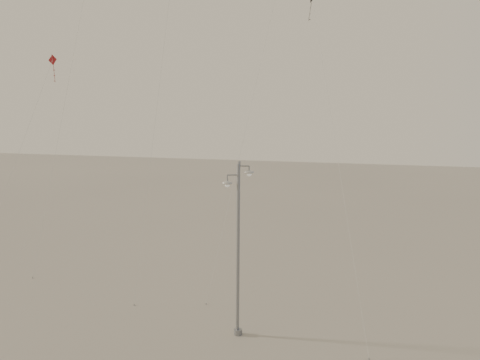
# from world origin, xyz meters

# --- Properties ---
(ground) EXTENTS (160.00, 160.00, 0.00)m
(ground) POSITION_xyz_m (0.00, 0.00, 0.00)
(ground) COLOR #9E9482
(ground) RESTS_ON ground
(street_lamp) EXTENTS (1.57, 0.83, 9.19)m
(street_lamp) POSITION_xyz_m (3.56, 1.67, 4.90)
(street_lamp) COLOR gray
(street_lamp) RESTS_ON ground
(kite_3) EXTENTS (2.46, 7.45, 15.12)m
(kite_3) POSITION_xyz_m (-10.89, 5.64, 11.41)
(kite_3) COLOR maroon
(kite_3) RESTS_ON ground
(kite_4) EXTENTS (5.17, 14.94, 19.75)m
(kite_4) POSITION_xyz_m (6.49, 11.82, 14.92)
(kite_4) COLOR black
(kite_4) RESTS_ON ground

